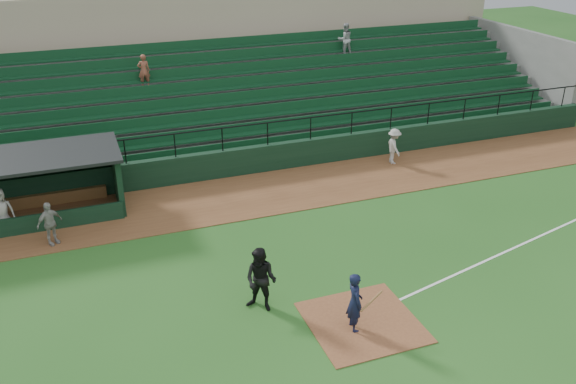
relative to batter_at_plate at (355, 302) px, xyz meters
name	(u,v)px	position (x,y,z in m)	size (l,w,h in m)	color
ground	(347,303)	(0.36, 1.15, -0.89)	(90.00, 90.00, 0.00)	#23561C
warning_track	(262,193)	(0.36, 9.15, -0.87)	(40.00, 4.00, 0.03)	brown
home_plate_dirt	(363,322)	(0.36, 0.15, -0.87)	(3.00, 3.00, 0.03)	brown
foul_line	(538,237)	(8.36, 2.35, -0.88)	(18.00, 0.09, 0.01)	white
stadium_structure	(209,86)	(0.36, 17.61, 1.42)	(38.00, 13.08, 6.40)	black
batter_at_plate	(355,302)	(0.00, 0.00, 0.00)	(1.03, 0.71, 1.77)	black
umpire	(261,280)	(-2.09, 1.76, 0.10)	(0.96, 0.75, 1.97)	black
runner	(394,146)	(6.89, 10.11, -0.05)	(1.04, 0.60, 1.61)	#A9A49E
dugout_player_a	(50,224)	(-7.68, 7.79, -0.07)	(0.92, 0.38, 1.57)	#9C9792
dugout_player_b	(2,211)	(-9.23, 9.19, 0.00)	(0.84, 0.54, 1.71)	#9A9490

